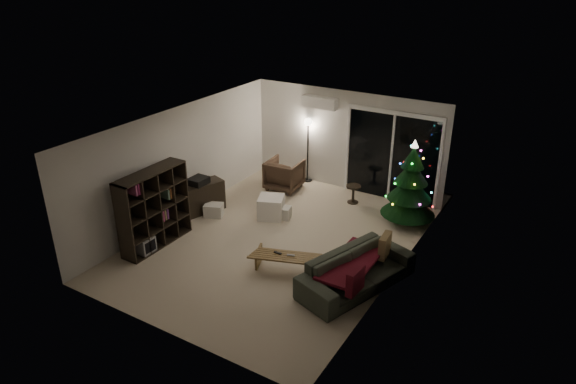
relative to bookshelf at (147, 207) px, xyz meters
name	(u,v)px	position (x,y,z in m)	size (l,w,h in m)	color
room	(330,177)	(2.71, 2.79, 0.21)	(6.50, 7.51, 2.60)	beige
bookshelf	(147,207)	(0.00, 0.00, 0.00)	(0.41, 1.61, 1.61)	black
media_cabinet	(200,198)	(0.00, 1.59, -0.45)	(0.42, 1.13, 0.70)	black
stereo	(198,181)	(0.00, 1.59, -0.02)	(0.36, 0.42, 0.15)	black
armchair	(284,174)	(0.97, 3.72, -0.42)	(0.82, 0.84, 0.77)	#49342A
ottoman	(271,207)	(1.54, 2.21, -0.56)	(0.55, 0.55, 0.49)	silver
cardboard_box_a	(214,210)	(0.39, 1.58, -0.66)	(0.41, 0.31, 0.29)	silver
cardboard_box_b	(282,212)	(1.77, 2.30, -0.67)	(0.39, 0.29, 0.27)	silver
side_table	(353,194)	(2.81, 3.86, -0.58)	(0.35, 0.35, 0.44)	black
floor_lamp	(308,151)	(1.22, 4.47, 0.01)	(0.26, 0.26, 1.62)	black
sofa	(357,271)	(4.30, 0.71, -0.48)	(2.24, 0.87, 0.65)	#272F23
sofa_throw	(352,262)	(4.20, 0.71, -0.33)	(0.70, 1.61, 0.05)	#460F16
cushion_a	(385,246)	(4.55, 1.36, -0.21)	(0.13, 0.43, 0.43)	olive
cushion_b	(355,281)	(4.55, 0.06, -0.21)	(0.13, 0.43, 0.43)	#460F16
coffee_table	(285,264)	(2.99, 0.41, -0.61)	(1.22, 0.43, 0.39)	brown
remote_a	(278,253)	(2.84, 0.41, -0.41)	(0.15, 0.05, 0.02)	black
remote_b	(291,255)	(3.09, 0.46, -0.41)	(0.14, 0.04, 0.02)	slate
christmas_tree	(411,182)	(4.25, 3.55, 0.16)	(1.19, 1.19, 1.92)	#0D3C14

